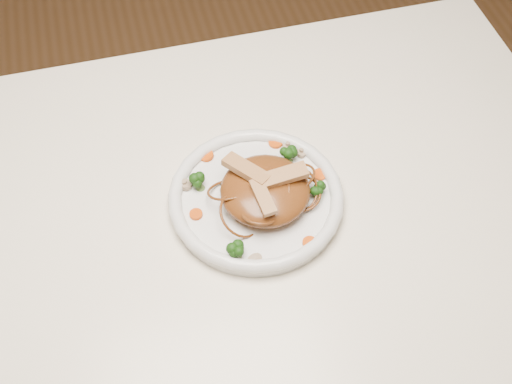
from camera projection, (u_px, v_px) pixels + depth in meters
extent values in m
cube|color=white|center=(211.00, 236.00, 0.98)|extent=(1.20, 0.80, 0.04)
cylinder|color=brown|center=(414.00, 156.00, 1.56)|extent=(0.06, 0.06, 0.71)
cylinder|color=white|center=(256.00, 201.00, 0.98)|extent=(0.29, 0.29, 0.02)
ellipsoid|color=brown|center=(265.00, 190.00, 0.96)|extent=(0.16, 0.16, 0.04)
cube|color=tan|center=(282.00, 176.00, 0.94)|extent=(0.07, 0.03, 0.01)
cube|color=tan|center=(246.00, 170.00, 0.95)|extent=(0.06, 0.07, 0.01)
cube|color=tan|center=(263.00, 197.00, 0.92)|extent=(0.03, 0.06, 0.01)
cylinder|color=#DC5108|center=(276.00, 143.00, 1.04)|extent=(0.03, 0.03, 0.00)
cylinder|color=#DC5108|center=(196.00, 214.00, 0.96)|extent=(0.02, 0.02, 0.00)
cylinder|color=#DC5108|center=(320.00, 175.00, 1.00)|extent=(0.02, 0.02, 0.00)
cylinder|color=#DC5108|center=(206.00, 156.00, 1.02)|extent=(0.03, 0.03, 0.00)
cylinder|color=#DC5108|center=(310.00, 243.00, 0.93)|extent=(0.02, 0.02, 0.00)
cylinder|color=tan|center=(254.00, 261.00, 0.91)|extent=(0.04, 0.04, 0.01)
cylinder|color=tan|center=(301.00, 153.00, 1.02)|extent=(0.02, 0.02, 0.01)
cylinder|color=tan|center=(184.00, 184.00, 0.99)|extent=(0.04, 0.04, 0.01)
cylinder|color=tan|center=(288.00, 146.00, 1.03)|extent=(0.02, 0.02, 0.01)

